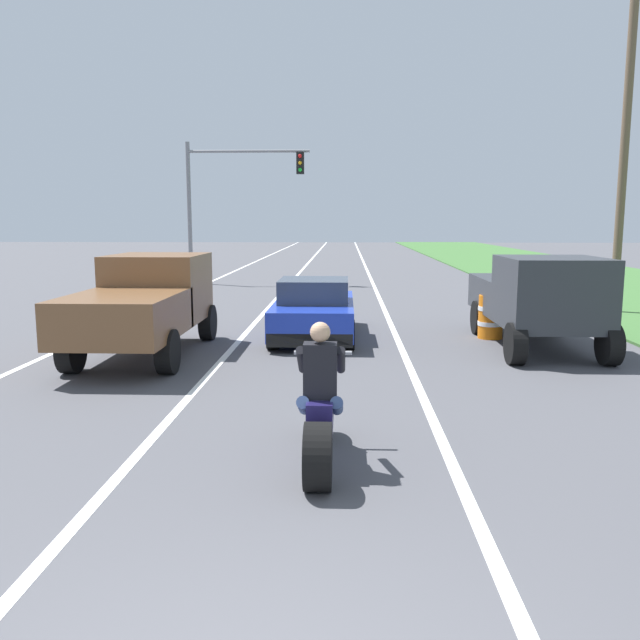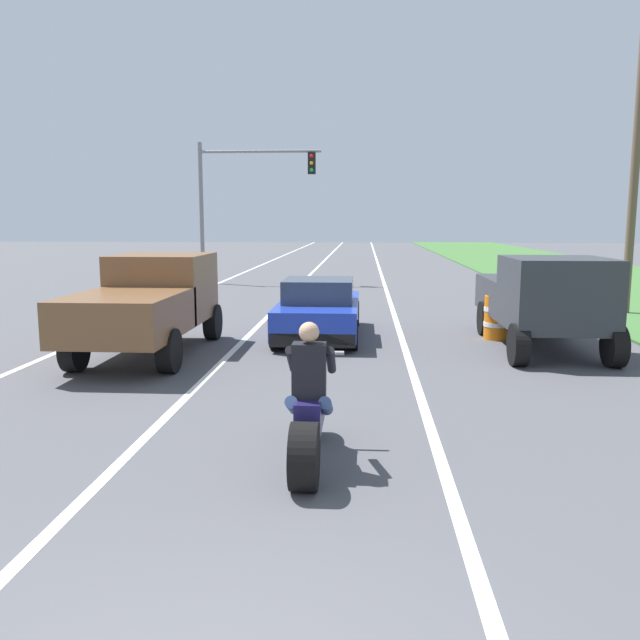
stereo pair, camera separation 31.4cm
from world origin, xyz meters
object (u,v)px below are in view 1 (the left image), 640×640
Objects in this scene: sports_car_blue at (314,310)px; construction_barrel_nearest at (491,317)px; pickup_truck_right_shoulder_dark_grey at (537,296)px; traffic_light_mast_near at (227,189)px; pickup_truck_left_lane_brown at (145,301)px; motorcycle_with_rider at (320,415)px.

sports_car_blue is 4.08m from construction_barrel_nearest.
traffic_light_mast_near reaches higher than pickup_truck_right_shoulder_dark_grey.
sports_car_blue is 0.90× the size of pickup_truck_left_lane_brown.
sports_car_blue is 0.72× the size of traffic_light_mast_near.
pickup_truck_left_lane_brown reaches higher than motorcycle_with_rider.
pickup_truck_right_shoulder_dark_grey is 4.80× the size of construction_barrel_nearest.
pickup_truck_left_lane_brown is 7.69m from construction_barrel_nearest.
sports_car_blue is at bearing -71.56° from traffic_light_mast_near.
construction_barrel_nearest is (4.07, -0.03, -0.13)m from sports_car_blue.
pickup_truck_left_lane_brown is 15.52m from traffic_light_mast_near.
traffic_light_mast_near is at bearing 122.96° from pickup_truck_right_shoulder_dark_grey.
pickup_truck_right_shoulder_dark_grey is at bearing -55.48° from construction_barrel_nearest.
construction_barrel_nearest is (3.62, 8.07, -0.09)m from motorcycle_with_rider.
pickup_truck_right_shoulder_dark_grey is (8.08, 1.12, 0.00)m from pickup_truck_left_lane_brown.
pickup_truck_right_shoulder_dark_grey is at bearing -57.04° from traffic_light_mast_near.
pickup_truck_right_shoulder_dark_grey reaches higher than motorcycle_with_rider.
motorcycle_with_rider is at bearing -114.16° from construction_barrel_nearest.
construction_barrel_nearest is at bearing 124.52° from pickup_truck_right_shoulder_dark_grey.
traffic_light_mast_near reaches higher than construction_barrel_nearest.
sports_car_blue is 14.12m from traffic_light_mast_near.
motorcycle_with_rider is 2.21× the size of construction_barrel_nearest.
pickup_truck_left_lane_brown is at bearing -86.03° from traffic_light_mast_near.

